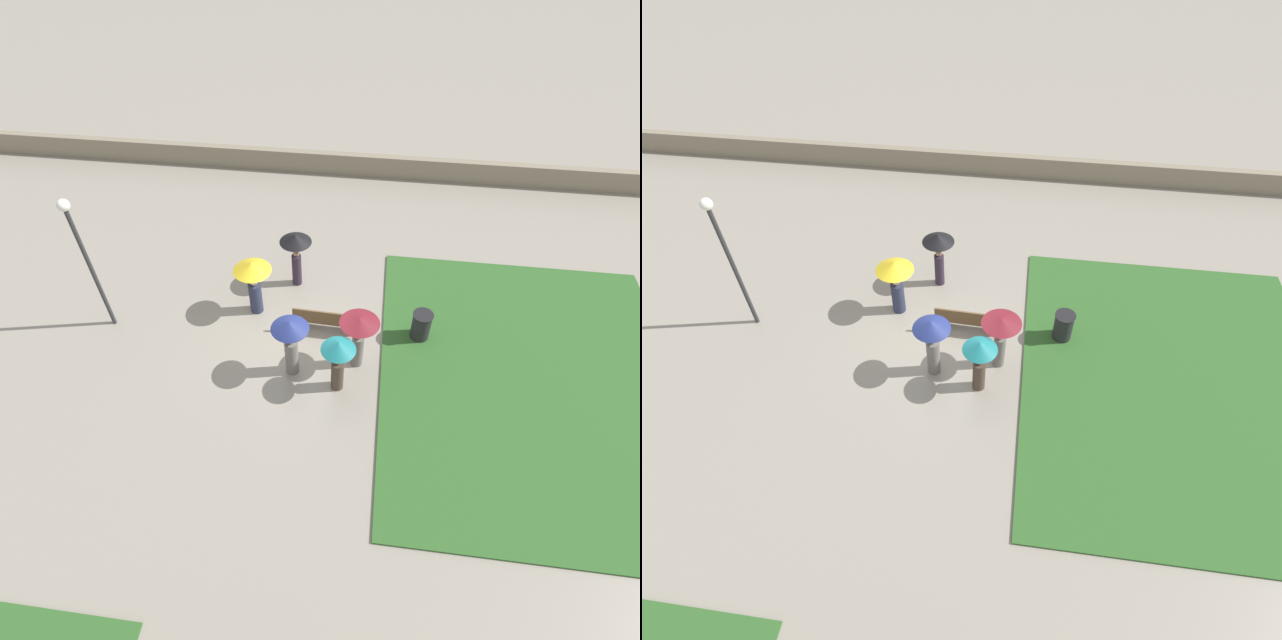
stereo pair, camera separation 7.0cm
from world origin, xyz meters
The scene contains 11 objects.
ground_plane centered at (0.00, 0.00, 0.00)m, with size 90.00×90.00×0.00m, color gray.
lawn_patch_near centered at (-6.42, 0.46, 0.03)m, with size 8.22×9.73×0.06m.
parapet_wall centered at (0.00, -9.70, 0.45)m, with size 45.00×0.35×0.90m.
park_bench centered at (-0.54, -0.71, 0.47)m, with size 1.84×0.50×0.90m.
lamp_post centered at (5.84, -0.22, 2.81)m, with size 0.32×0.32×4.37m.
trash_bin centered at (-3.37, -0.78, 0.49)m, with size 0.60×0.60×0.97m.
crowd_person_navy centered at (0.15, 0.90, 1.38)m, with size 1.00×1.00×1.99m.
crowd_person_teal centered at (-1.14, 1.29, 1.28)m, with size 0.90×0.90×1.83m.
crowd_person_black centered at (0.58, -2.69, 1.45)m, with size 0.99×0.99×1.96m.
crowd_person_maroon centered at (-1.60, 0.41, 1.31)m, with size 1.07×1.07×1.84m.
crowd_person_yellow centered at (1.63, -1.30, 1.35)m, with size 1.12×1.12×1.90m.
Camera 2 is at (-1.75, 9.26, 11.17)m, focal length 28.00 mm.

